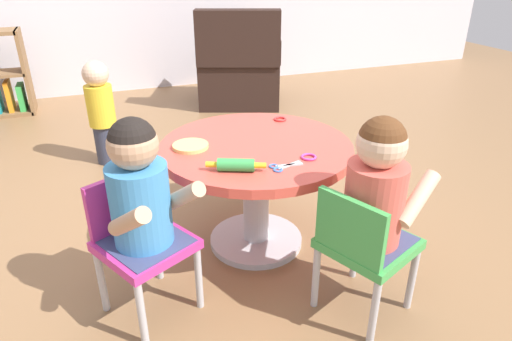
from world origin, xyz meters
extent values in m
plane|color=olive|center=(0.00, 0.00, 0.00)|extent=(10.00, 10.00, 0.00)
cylinder|color=silver|center=(0.00, 0.00, 0.01)|extent=(0.44, 0.44, 0.03)
cylinder|color=silver|center=(0.00, 0.00, 0.24)|extent=(0.12, 0.12, 0.47)
cylinder|color=#D84C3F|center=(0.00, 0.00, 0.49)|extent=(0.84, 0.84, 0.04)
cylinder|color=#B7B7BC|center=(-0.59, -0.45, 0.14)|extent=(0.03, 0.03, 0.28)
cylinder|color=#B7B7BC|center=(-0.36, -0.33, 0.14)|extent=(0.03, 0.03, 0.28)
cylinder|color=#B7B7BC|center=(-0.71, -0.22, 0.14)|extent=(0.03, 0.03, 0.28)
cylinder|color=#B7B7BC|center=(-0.48, -0.10, 0.14)|extent=(0.03, 0.03, 0.28)
cube|color=#CC338C|center=(-0.53, -0.28, 0.30)|extent=(0.40, 0.40, 0.04)
cube|color=#CC338C|center=(-0.60, -0.16, 0.43)|extent=(0.25, 0.15, 0.22)
cube|color=#3F4772|center=(-0.53, -0.28, 0.30)|extent=(0.36, 0.37, 0.04)
cylinder|color=#3F8CCC|center=(-0.53, -0.28, 0.47)|extent=(0.21, 0.21, 0.30)
sphere|color=tan|center=(-0.53, -0.28, 0.70)|extent=(0.17, 0.17, 0.17)
sphere|color=black|center=(-0.53, -0.28, 0.71)|extent=(0.16, 0.16, 0.16)
cylinder|color=tan|center=(-0.59, -0.42, 0.49)|extent=(0.15, 0.21, 0.17)
cylinder|color=tan|center=(-0.39, -0.31, 0.49)|extent=(0.15, 0.21, 0.17)
cylinder|color=#B7B7BC|center=(0.41, -0.62, 0.14)|extent=(0.03, 0.03, 0.28)
cylinder|color=#B7B7BC|center=(0.30, -0.38, 0.14)|extent=(0.03, 0.03, 0.28)
cylinder|color=#B7B7BC|center=(0.17, -0.72, 0.14)|extent=(0.03, 0.03, 0.28)
cylinder|color=#B7B7BC|center=(0.07, -0.48, 0.14)|extent=(0.03, 0.03, 0.28)
cube|color=green|center=(0.24, -0.55, 0.30)|extent=(0.39, 0.39, 0.04)
cube|color=green|center=(0.11, -0.61, 0.43)|extent=(0.13, 0.26, 0.22)
cube|color=#3F4772|center=(0.24, -0.55, 0.30)|extent=(0.36, 0.35, 0.04)
cylinder|color=#D8594C|center=(0.24, -0.55, 0.47)|extent=(0.21, 0.21, 0.30)
sphere|color=beige|center=(0.24, -0.55, 0.70)|extent=(0.17, 0.17, 0.17)
sphere|color=#593319|center=(0.24, -0.55, 0.71)|extent=(0.16, 0.16, 0.16)
cylinder|color=beige|center=(0.37, -0.61, 0.49)|extent=(0.22, 0.13, 0.17)
cylinder|color=beige|center=(0.29, -0.41, 0.49)|extent=(0.22, 0.13, 0.17)
cube|color=olive|center=(-1.14, 2.55, 0.35)|extent=(0.03, 0.28, 0.70)
cube|color=orange|center=(-1.31, 2.55, 0.16)|extent=(0.04, 0.20, 0.26)
cube|color=green|center=(-1.22, 2.55, 0.14)|extent=(0.05, 0.20, 0.22)
cube|color=black|center=(0.66, 2.20, 0.20)|extent=(0.90, 0.90, 0.40)
cube|color=black|center=(0.56, 1.93, 0.62)|extent=(0.71, 0.39, 0.45)
cube|color=black|center=(0.94, 2.10, 0.50)|extent=(0.32, 0.60, 0.20)
cube|color=black|center=(0.38, 2.30, 0.50)|extent=(0.32, 0.60, 0.20)
cylinder|color=#33384C|center=(-0.60, 1.21, 0.13)|extent=(0.14, 0.14, 0.26)
cylinder|color=yellow|center=(-0.60, 1.21, 0.39)|extent=(0.17, 0.17, 0.26)
sphere|color=beige|center=(-0.60, 1.21, 0.59)|extent=(0.16, 0.16, 0.16)
cylinder|color=green|center=(-0.16, -0.22, 0.54)|extent=(0.15, 0.10, 0.05)
cylinder|color=yellow|center=(-0.25, -0.19, 0.54)|extent=(0.05, 0.04, 0.02)
cylinder|color=yellow|center=(-0.08, -0.26, 0.54)|extent=(0.05, 0.04, 0.02)
cube|color=silver|center=(0.04, -0.25, 0.52)|extent=(0.11, 0.05, 0.01)
cube|color=silver|center=(0.04, -0.25, 0.52)|extent=(0.11, 0.03, 0.01)
torus|color=#3F72CC|center=(-0.01, -0.28, 0.52)|extent=(0.04, 0.04, 0.01)
torus|color=#3F72CC|center=(-0.02, -0.24, 0.52)|extent=(0.04, 0.04, 0.01)
cylinder|color=#F2CC72|center=(-0.28, 0.06, 0.52)|extent=(0.15, 0.15, 0.02)
torus|color=red|center=(0.22, 0.25, 0.52)|extent=(0.06, 0.06, 0.01)
torus|color=#D83FA5|center=(0.15, -0.21, 0.52)|extent=(0.06, 0.06, 0.01)
camera|label=1|loc=(-0.63, -1.68, 1.26)|focal=31.41mm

